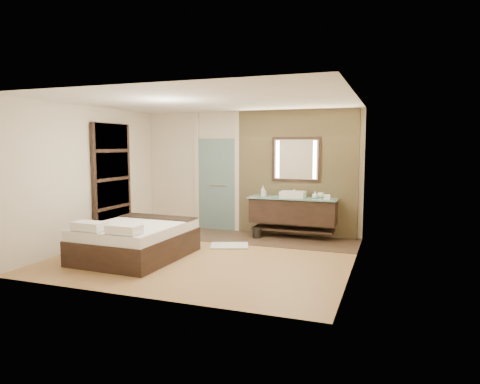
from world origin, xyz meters
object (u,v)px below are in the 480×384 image
at_px(mirror_unit, 296,159).
at_px(vanity, 293,211).
at_px(bed, 136,240).
at_px(waste_bin, 257,233).

bearing_deg(mirror_unit, vanity, -90.00).
distance_m(bed, waste_bin, 2.67).
distance_m(vanity, waste_bin, 0.89).
bearing_deg(waste_bin, vanity, 23.21).
distance_m(vanity, mirror_unit, 1.10).
height_order(mirror_unit, waste_bin, mirror_unit).
xyz_separation_m(mirror_unit, waste_bin, (-0.70, -0.54, -1.54)).
bearing_deg(bed, vanity, 50.36).
bearing_deg(mirror_unit, bed, -128.83).
xyz_separation_m(mirror_unit, bed, (-2.21, -2.74, -1.34)).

